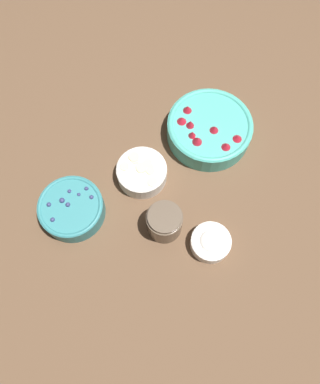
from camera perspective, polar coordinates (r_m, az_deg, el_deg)
The scene contains 6 objects.
ground_plane at distance 1.09m, azimuth -2.41°, elevation -1.95°, with size 4.00×4.00×0.00m, color brown.
bowl_strawberries at distance 1.16m, azimuth 7.50°, elevation 9.58°, with size 0.26×0.26×0.09m.
bowl_blueberries at distance 1.08m, azimuth -13.32°, elevation -2.45°, with size 0.18×0.18×0.07m.
bowl_bananas at distance 1.10m, azimuth -2.79°, elevation 3.07°, with size 0.15×0.15×0.06m.
bowl_cream at distance 1.04m, azimuth 7.73°, elevation -7.58°, with size 0.11×0.11×0.05m.
jar_chocolate at distance 1.03m, azimuth 0.67°, elevation -4.62°, with size 0.10×0.10×0.10m.
Camera 1 is at (0.35, 0.12, 1.03)m, focal length 35.00 mm.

